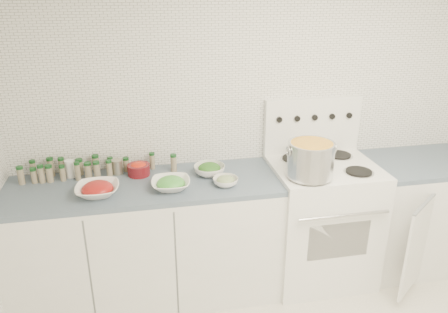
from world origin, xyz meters
TOP-DOWN VIEW (x-y plane):
  - room_walls at (0.00, 0.00)m, footprint 3.54×3.04m
  - counter_left at (-0.82, 1.19)m, footprint 1.85×0.62m
  - stove at (0.48, 1.19)m, footprint 0.76×0.70m
  - counter_right at (1.30, 1.19)m, footprint 0.89×0.87m
  - stock_pot at (0.29, 1.00)m, footprint 0.33×0.31m
  - bowl_tomato at (-1.11, 1.09)m, footprint 0.28×0.28m
  - bowl_snowpea at (-0.65, 1.08)m, footprint 0.27×0.27m
  - bowl_broccoli at (-0.36, 1.26)m, footprint 0.24×0.24m
  - bowl_zucchini at (-0.28, 1.06)m, footprint 0.20×0.20m
  - bowl_pepper at (-0.85, 1.35)m, footprint 0.16×0.16m
  - salt_canister at (-1.32, 1.40)m, footprint 0.06×0.06m
  - tin_can at (-1.00, 1.40)m, footprint 0.09×0.09m
  - spice_cluster at (-1.24, 1.39)m, footprint 1.07×0.16m

SIDE VIEW (x-z plane):
  - counter_right at x=1.30m, z-range 0.00..0.90m
  - counter_left at x=-0.82m, z-range 0.00..0.90m
  - stove at x=0.48m, z-range -0.18..1.18m
  - bowl_zucchini at x=-0.28m, z-range 0.90..0.97m
  - bowl_snowpea at x=-0.65m, z-range 0.89..0.98m
  - bowl_tomato at x=-1.11m, z-range 0.89..0.99m
  - bowl_broccoli at x=-0.36m, z-range 0.90..0.98m
  - bowl_pepper at x=-0.85m, z-range 0.90..1.00m
  - tin_can at x=-1.00m, z-range 0.90..1.00m
  - salt_canister at x=-1.32m, z-range 0.90..1.03m
  - spice_cluster at x=-1.24m, z-range 0.89..1.03m
  - stock_pot at x=0.29m, z-range 0.96..1.20m
  - room_walls at x=0.00m, z-range 0.30..2.82m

